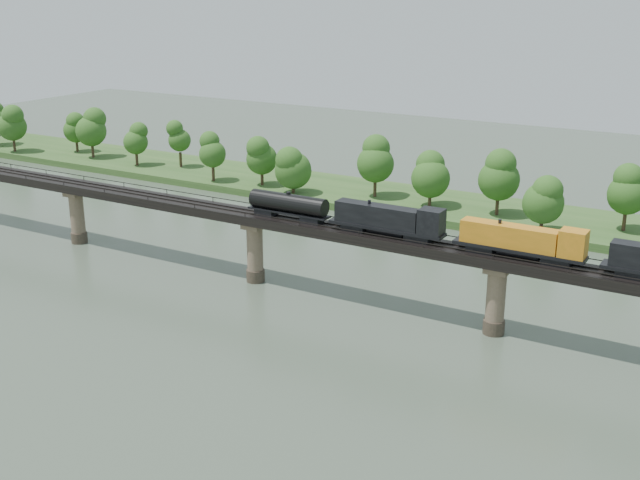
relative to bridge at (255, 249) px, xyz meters
The scene contains 6 objects.
ground 30.49m from the bridge, 90.00° to the right, with size 400.00×400.00×0.00m, color #374536.
far_bank 55.20m from the bridge, 90.00° to the left, with size 300.00×24.00×1.60m, color #2C4E1F.
bridge is the anchor object (origin of this frame).
bridge_superstructure 6.33m from the bridge, 90.00° to the left, with size 220.00×4.90×0.75m.
far_treeline 51.30m from the bridge, 99.23° to the left, with size 289.06×17.54×13.60m.
freight_train 37.23m from the bridge, ahead, with size 71.20×2.77×4.90m.
Camera 1 is at (70.97, -69.61, 46.23)m, focal length 45.00 mm.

